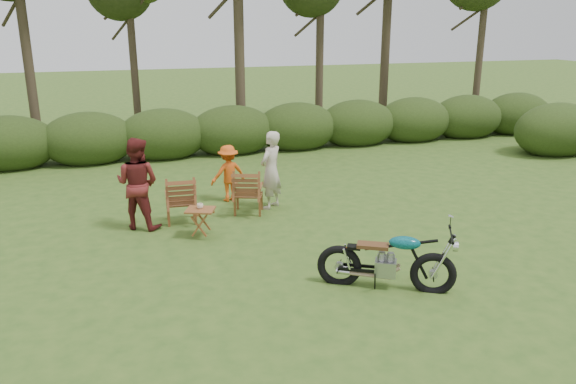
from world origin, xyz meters
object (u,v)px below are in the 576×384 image
object	(u,v)px
lawn_chair_left	(182,222)
adult_b	(141,227)
adult_a	(271,208)
lawn_chair_right	(249,213)
cup	(200,206)
side_table	(201,223)
child	(229,200)
motorcycle	(384,287)

from	to	relation	value
lawn_chair_left	adult_b	size ratio (longest dim) A/B	0.54
adult_a	lawn_chair_right	bearing A→B (deg)	-22.29
lawn_chair_right	adult_a	bearing A→B (deg)	-141.29
adult_b	cup	bearing A→B (deg)	173.19
side_table	child	size ratio (longest dim) A/B	0.43
lawn_chair_right	lawn_chair_left	world-z (taller)	lawn_chair_left
side_table	adult_a	world-z (taller)	adult_a
lawn_chair_left	lawn_chair_right	bearing A→B (deg)	-170.61
motorcycle	cup	distance (m)	3.66
cup	adult_a	xyz separation A→B (m)	(1.65, 1.17, -0.57)
lawn_chair_right	adult_b	xyz separation A→B (m)	(-2.14, -0.19, 0.00)
lawn_chair_left	cup	world-z (taller)	cup
side_table	lawn_chair_left	bearing A→B (deg)	104.53
motorcycle	child	bearing A→B (deg)	134.85
lawn_chair_left	adult_a	bearing A→B (deg)	-166.81
motorcycle	adult_b	xyz separation A→B (m)	(-3.24, 3.65, 0.00)
adult_a	child	xyz separation A→B (m)	(-0.73, 0.75, 0.00)
side_table	cup	distance (m)	0.31
child	motorcycle	bearing A→B (deg)	92.31
lawn_chair_right	child	bearing A→B (deg)	-57.23
lawn_chair_left	child	world-z (taller)	child
lawn_chair_left	child	xyz separation A→B (m)	(1.15, 1.05, 0.00)
adult_b	adult_a	bearing A→B (deg)	-140.84
side_table	adult_a	xyz separation A→B (m)	(1.66, 1.21, -0.26)
adult_a	motorcycle	bearing A→B (deg)	57.34
cup	child	distance (m)	2.20
cup	lawn_chair_right	bearing A→B (deg)	41.35
cup	adult_a	distance (m)	2.10
side_table	adult_a	size ratio (longest dim) A/B	0.33
motorcycle	adult_a	xyz separation A→B (m)	(-0.57, 4.01, 0.00)
lawn_chair_left	adult_b	world-z (taller)	adult_b
adult_b	child	bearing A→B (deg)	-118.70
adult_a	child	distance (m)	1.05
side_table	child	distance (m)	2.17
lawn_chair_left	child	bearing A→B (deg)	-133.61
side_table	adult_b	size ratio (longest dim) A/B	0.31
side_table	adult_a	bearing A→B (deg)	36.05
lawn_chair_right	child	xyz separation A→B (m)	(-0.21, 0.92, 0.00)
side_table	child	world-z (taller)	child
lawn_chair_right	adult_a	size ratio (longest dim) A/B	0.57
motorcycle	child	distance (m)	4.94
motorcycle	lawn_chair_left	bearing A→B (deg)	153.06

